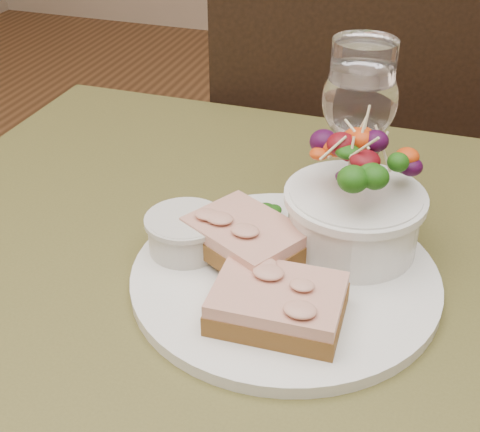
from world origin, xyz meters
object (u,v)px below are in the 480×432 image
(dinner_plate, at_px, (285,277))
(wine_glass, at_px, (359,104))
(cafe_table, at_px, (236,367))
(salad_bowl, at_px, (356,194))
(chair_far, at_px, (320,264))
(sandwich_front, at_px, (278,303))
(ramekin, at_px, (185,232))
(sandwich_back, at_px, (246,238))

(dinner_plate, height_order, wine_glass, wine_glass)
(cafe_table, distance_m, salad_bowl, 0.21)
(chair_far, xyz_separation_m, sandwich_front, (0.09, -0.71, 0.48))
(cafe_table, height_order, sandwich_front, sandwich_front)
(salad_bowl, bearing_deg, chair_far, 102.65)
(ramekin, distance_m, salad_bowl, 0.17)
(chair_far, height_order, wine_glass, wine_glass)
(sandwich_back, height_order, salad_bowl, salad_bowl)
(ramekin, xyz_separation_m, wine_glass, (0.13, 0.14, 0.09))
(sandwich_front, xyz_separation_m, wine_glass, (0.02, 0.21, 0.10))
(cafe_table, bearing_deg, dinner_plate, 30.56)
(chair_far, distance_m, salad_bowl, 0.80)
(dinner_plate, distance_m, ramekin, 0.10)
(salad_bowl, bearing_deg, dinner_plate, -129.37)
(dinner_plate, distance_m, sandwich_back, 0.05)
(chair_far, relative_size, sandwich_back, 6.98)
(sandwich_back, relative_size, ramekin, 1.81)
(sandwich_back, bearing_deg, dinner_plate, 16.75)
(salad_bowl, bearing_deg, cafe_table, -136.82)
(sandwich_front, relative_size, sandwich_back, 0.86)
(ramekin, height_order, salad_bowl, salad_bowl)
(dinner_plate, bearing_deg, sandwich_front, -80.64)
(dinner_plate, relative_size, salad_bowl, 2.25)
(dinner_plate, height_order, sandwich_front, sandwich_front)
(sandwich_front, height_order, ramekin, ramekin)
(sandwich_back, xyz_separation_m, salad_bowl, (0.09, 0.05, 0.04))
(sandwich_back, relative_size, wine_glass, 0.74)
(cafe_table, bearing_deg, salad_bowl, 43.18)
(chair_far, bearing_deg, cafe_table, 76.66)
(cafe_table, xyz_separation_m, ramekin, (-0.06, 0.03, 0.13))
(dinner_plate, relative_size, sandwich_front, 2.56)
(chair_far, height_order, ramekin, chair_far)
(wine_glass, bearing_deg, cafe_table, -112.87)
(sandwich_back, bearing_deg, ramekin, -148.17)
(ramekin, relative_size, salad_bowl, 0.56)
(dinner_plate, xyz_separation_m, sandwich_back, (-0.04, 0.01, 0.03))
(sandwich_back, distance_m, wine_glass, 0.18)
(chair_far, relative_size, ramekin, 12.61)
(chair_far, bearing_deg, salad_bowl, 85.71)
(chair_far, xyz_separation_m, dinner_plate, (0.08, -0.65, 0.46))
(salad_bowl, distance_m, wine_glass, 0.10)
(chair_far, relative_size, dinner_plate, 3.15)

